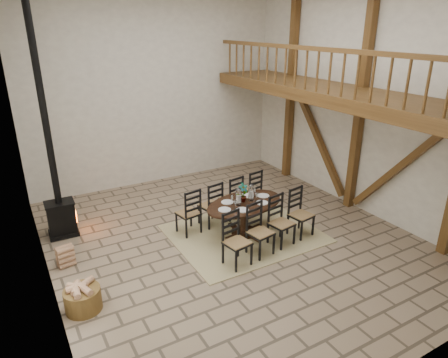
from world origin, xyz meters
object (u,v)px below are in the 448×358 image
dining_table (244,218)px  wood_stove (56,185)px  log_basket (83,298)px  log_stack (65,256)px

dining_table → wood_stove: bearing=141.2°
dining_table → wood_stove: 3.94m
dining_table → log_basket: bearing=-176.9°
dining_table → log_basket: dining_table is taller
dining_table → log_basket: size_ratio=4.42×
dining_table → log_stack: (-3.53, 0.62, -0.17)m
dining_table → log_stack: size_ratio=6.03×
dining_table → log_stack: dining_table is taller
wood_stove → log_basket: wood_stove is taller
log_basket → log_stack: size_ratio=1.36×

